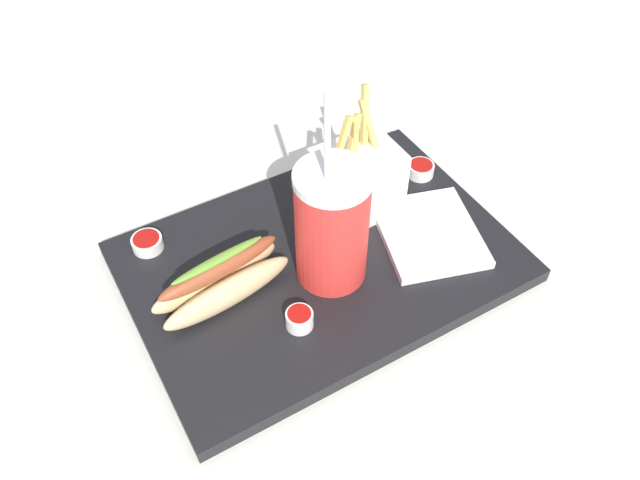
{
  "coord_description": "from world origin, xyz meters",
  "views": [
    {
      "loc": [
        0.26,
        0.45,
        0.61
      ],
      "look_at": [
        0.0,
        0.0,
        0.05
      ],
      "focal_mm": 35.85,
      "sensor_mm": 36.0,
      "label": 1
    }
  ],
  "objects_px": {
    "hot_dog_1": "(221,281)",
    "ketchup_cup_3": "(299,319)",
    "ketchup_cup_1": "(147,242)",
    "napkin_stack": "(429,233)",
    "soda_cup": "(331,226)",
    "fries_basket": "(357,180)",
    "ketchup_cup_2": "(421,169)"
  },
  "relations": [
    {
      "from": "soda_cup",
      "to": "ketchup_cup_1",
      "type": "distance_m",
      "value": 0.24
    },
    {
      "from": "ketchup_cup_3",
      "to": "ketchup_cup_2",
      "type": "bearing_deg",
      "value": -152.78
    },
    {
      "from": "soda_cup",
      "to": "napkin_stack",
      "type": "height_order",
      "value": "soda_cup"
    },
    {
      "from": "ketchup_cup_2",
      "to": "ketchup_cup_3",
      "type": "bearing_deg",
      "value": 27.22
    },
    {
      "from": "ketchup_cup_1",
      "to": "ketchup_cup_3",
      "type": "height_order",
      "value": "ketchup_cup_3"
    },
    {
      "from": "fries_basket",
      "to": "ketchup_cup_2",
      "type": "relative_size",
      "value": 4.37
    },
    {
      "from": "ketchup_cup_1",
      "to": "napkin_stack",
      "type": "height_order",
      "value": "ketchup_cup_1"
    },
    {
      "from": "hot_dog_1",
      "to": "ketchup_cup_3",
      "type": "distance_m",
      "value": 0.1
    },
    {
      "from": "ketchup_cup_1",
      "to": "ketchup_cup_2",
      "type": "height_order",
      "value": "same"
    },
    {
      "from": "soda_cup",
      "to": "ketchup_cup_1",
      "type": "xyz_separation_m",
      "value": [
        0.18,
        -0.15,
        -0.07
      ]
    },
    {
      "from": "soda_cup",
      "to": "ketchup_cup_2",
      "type": "distance_m",
      "value": 0.23
    },
    {
      "from": "fries_basket",
      "to": "soda_cup",
      "type": "bearing_deg",
      "value": 41.96
    },
    {
      "from": "ketchup_cup_2",
      "to": "napkin_stack",
      "type": "height_order",
      "value": "ketchup_cup_2"
    },
    {
      "from": "fries_basket",
      "to": "ketchup_cup_2",
      "type": "xyz_separation_m",
      "value": [
        -0.11,
        -0.01,
        -0.04
      ]
    },
    {
      "from": "ketchup_cup_1",
      "to": "napkin_stack",
      "type": "xyz_separation_m",
      "value": [
        -0.31,
        0.16,
        -0.0
      ]
    },
    {
      "from": "hot_dog_1",
      "to": "soda_cup",
      "type": "bearing_deg",
      "value": 165.97
    },
    {
      "from": "soda_cup",
      "to": "ketchup_cup_1",
      "type": "height_order",
      "value": "soda_cup"
    },
    {
      "from": "fries_basket",
      "to": "ketchup_cup_1",
      "type": "distance_m",
      "value": 0.27
    },
    {
      "from": "napkin_stack",
      "to": "ketchup_cup_1",
      "type": "bearing_deg",
      "value": -27.15
    },
    {
      "from": "ketchup_cup_1",
      "to": "napkin_stack",
      "type": "relative_size",
      "value": 0.28
    },
    {
      "from": "soda_cup",
      "to": "napkin_stack",
      "type": "relative_size",
      "value": 1.86
    },
    {
      "from": "ketchup_cup_3",
      "to": "ketchup_cup_1",
      "type": "bearing_deg",
      "value": -61.67
    },
    {
      "from": "napkin_stack",
      "to": "soda_cup",
      "type": "bearing_deg",
      "value": -5.85
    },
    {
      "from": "hot_dog_1",
      "to": "fries_basket",
      "type": "bearing_deg",
      "value": -168.0
    },
    {
      "from": "ketchup_cup_3",
      "to": "soda_cup",
      "type": "bearing_deg",
      "value": -144.24
    },
    {
      "from": "ketchup_cup_1",
      "to": "ketchup_cup_3",
      "type": "distance_m",
      "value": 0.22
    },
    {
      "from": "hot_dog_1",
      "to": "napkin_stack",
      "type": "height_order",
      "value": "hot_dog_1"
    },
    {
      "from": "ketchup_cup_3",
      "to": "hot_dog_1",
      "type": "bearing_deg",
      "value": -55.67
    },
    {
      "from": "soda_cup",
      "to": "fries_basket",
      "type": "xyz_separation_m",
      "value": [
        -0.08,
        -0.08,
        -0.03
      ]
    },
    {
      "from": "hot_dog_1",
      "to": "ketchup_cup_3",
      "type": "xyz_separation_m",
      "value": [
        -0.06,
        0.08,
        -0.01
      ]
    },
    {
      "from": "fries_basket",
      "to": "napkin_stack",
      "type": "xyz_separation_m",
      "value": [
        -0.05,
        0.09,
        -0.04
      ]
    },
    {
      "from": "fries_basket",
      "to": "ketchup_cup_3",
      "type": "bearing_deg",
      "value": 39.29
    }
  ]
}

